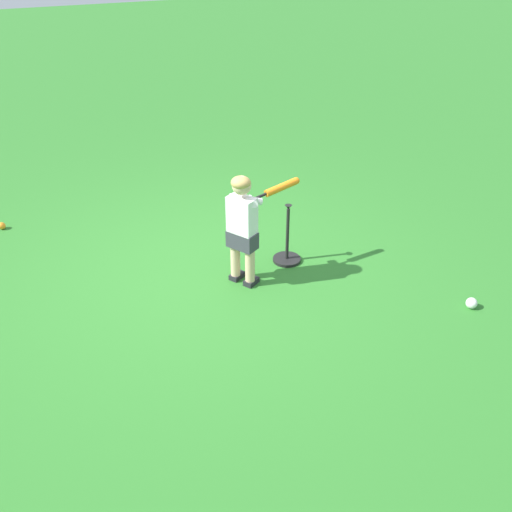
# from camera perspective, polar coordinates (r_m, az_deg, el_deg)

# --- Properties ---
(ground_plane) EXTENTS (40.00, 40.00, 0.00)m
(ground_plane) POSITION_cam_1_polar(r_m,az_deg,el_deg) (5.57, -5.53, -1.59)
(ground_plane) COLOR #2D7528
(child_batter) EXTENTS (0.78, 0.33, 1.08)m
(child_batter) POSITION_cam_1_polar(r_m,az_deg,el_deg) (5.09, -1.15, 3.64)
(child_batter) COLOR #232328
(child_batter) RESTS_ON ground
(play_ball_near_batter) EXTENTS (0.10, 0.10, 0.10)m
(play_ball_near_batter) POSITION_cam_1_polar(r_m,az_deg,el_deg) (5.38, 20.82, -4.44)
(play_ball_near_batter) COLOR white
(play_ball_near_batter) RESTS_ON ground
(play_ball_by_bucket) EXTENTS (0.08, 0.08, 0.08)m
(play_ball_by_bucket) POSITION_cam_1_polar(r_m,az_deg,el_deg) (6.88, -24.15, 2.78)
(play_ball_by_bucket) COLOR orange
(play_ball_by_bucket) RESTS_ON ground
(batting_tee) EXTENTS (0.28, 0.28, 0.62)m
(batting_tee) POSITION_cam_1_polar(r_m,az_deg,el_deg) (5.68, 3.13, 0.43)
(batting_tee) COLOR black
(batting_tee) RESTS_ON ground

